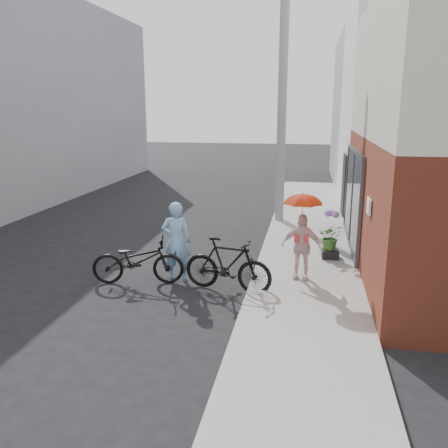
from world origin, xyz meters
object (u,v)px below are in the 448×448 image
(bike_left, at_px, (138,260))
(bike_right, at_px, (228,265))
(kimono_woman, at_px, (301,246))
(planter, at_px, (330,254))
(utility_pole, at_px, (282,113))
(officer, at_px, (176,241))

(bike_left, height_order, bike_right, bike_right)
(bike_right, height_order, kimono_woman, kimono_woman)
(planter, bearing_deg, bike_left, -152.36)
(bike_right, relative_size, kimono_woman, 1.33)
(utility_pole, xyz_separation_m, planter, (1.49, -3.85, -3.28))
(utility_pole, bearing_deg, officer, -108.17)
(utility_pole, height_order, bike_left, utility_pole)
(officer, distance_m, bike_right, 1.32)
(bike_right, distance_m, planter, 3.10)
(bike_right, height_order, planter, bike_right)
(utility_pole, height_order, kimono_woman, utility_pole)
(utility_pole, relative_size, kimono_woman, 4.99)
(utility_pole, height_order, bike_right, utility_pole)
(officer, height_order, planter, officer)
(utility_pole, bearing_deg, bike_left, -113.47)
(bike_left, bearing_deg, bike_right, -103.60)
(officer, relative_size, planter, 4.43)
(bike_left, bearing_deg, planter, -73.41)
(bike_left, relative_size, bike_right, 1.04)
(bike_left, xyz_separation_m, planter, (4.09, 2.14, -0.29))
(kimono_woman, height_order, planter, kimono_woman)
(utility_pole, xyz_separation_m, officer, (-1.85, -5.63, -2.63))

